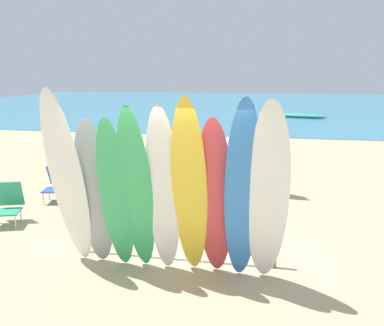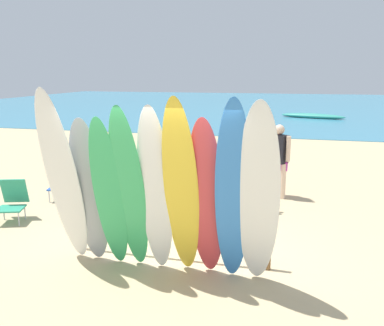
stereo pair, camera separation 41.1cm
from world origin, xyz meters
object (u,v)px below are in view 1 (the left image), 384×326
surfboard_yellow_5 (190,191)px  surfboard_white_8 (268,197)px  surfboard_rack (173,226)px  surfboard_white_0 (67,181)px  surfboard_white_4 (163,193)px  distant_boat (295,115)px  surfboard_red_6 (215,200)px  beach_chair_blue (57,182)px  surfboard_grey_1 (94,194)px  beachgoer_strolling (244,169)px  beach_chair_striped (87,194)px  surfboard_green_2 (116,197)px  beach_chair_red (8,202)px  surfboard_blue_7 (242,195)px  beachgoer_midbeach (273,155)px  surfboard_green_3 (137,193)px  beachgoer_near_rack (173,165)px

surfboard_yellow_5 → surfboard_white_8: bearing=-3.7°
surfboard_rack → surfboard_white_0: bearing=-157.0°
surfboard_white_4 → distant_boat: 22.74m
surfboard_red_6 → beach_chair_blue: surfboard_red_6 is taller
surfboard_white_4 → surfboard_white_0: bearing=176.9°
surfboard_grey_1 → beachgoer_strolling: 3.66m
surfboard_white_4 → beach_chair_striped: bearing=129.9°
surfboard_green_2 → beachgoer_strolling: surfboard_green_2 is taller
surfboard_grey_1 → surfboard_white_8: (2.53, -0.17, 0.16)m
beachgoer_strolling → beach_chair_red: 4.80m
surfboard_blue_7 → beachgoer_midbeach: size_ratio=1.58×
surfboard_rack → beachgoer_strolling: bearing=70.3°
surfboard_green_2 → surfboard_green_3: size_ratio=0.94×
surfboard_rack → surfboard_yellow_5: (0.39, -0.60, 0.77)m
surfboard_rack → beach_chair_red: (-3.56, 0.93, -0.13)m
beachgoer_strolling → beach_chair_blue: 4.34m
surfboard_white_0 → surfboard_green_2: 0.77m
surfboard_green_2 → distant_boat: bearing=77.8°
surfboard_white_0 → surfboard_blue_7: (2.55, -0.06, -0.05)m
surfboard_green_2 → beachgoer_strolling: (1.61, 3.20, -0.26)m
beachgoer_midbeach → beachgoer_strolling: bearing=-78.8°
surfboard_rack → surfboard_green_2: (-0.69, -0.62, 0.63)m
beachgoer_near_rack → beach_chair_red: beachgoer_near_rack is taller
surfboard_yellow_5 → beach_chair_blue: surfboard_yellow_5 is taller
surfboard_white_4 → surfboard_grey_1: bearing=170.7°
surfboard_yellow_5 → beach_chair_striped: surfboard_yellow_5 is taller
surfboard_grey_1 → surfboard_yellow_5: size_ratio=0.86×
surfboard_blue_7 → beach_chair_red: surfboard_blue_7 is taller
surfboard_white_8 → beachgoer_midbeach: (0.08, 4.49, -0.32)m
surfboard_green_2 → surfboard_red_6: size_ratio=1.00×
surfboard_yellow_5 → surfboard_red_6: (0.34, 0.08, -0.13)m
surfboard_green_2 → beachgoer_strolling: size_ratio=1.52×
surfboard_white_0 → beachgoer_strolling: size_ratio=1.76×
beach_chair_red → surfboard_red_6: bearing=-36.9°
surfboard_grey_1 → surfboard_green_3: surfboard_green_3 is taller
surfboard_red_6 → beachgoer_midbeach: 4.45m
surfboard_rack → surfboard_white_0: size_ratio=1.16×
distant_boat → beach_chair_striped: bearing=-104.8°
surfboard_green_2 → beach_chair_red: surfboard_green_2 is taller
surfboard_rack → distant_boat: size_ratio=0.79×
surfboard_rack → surfboard_red_6: bearing=-35.9°
surfboard_blue_7 → beachgoer_midbeach: surfboard_blue_7 is taller
surfboard_grey_1 → surfboard_green_3: size_ratio=0.90×
surfboard_yellow_5 → distant_boat: surfboard_yellow_5 is taller
surfboard_green_3 → surfboard_blue_7: surfboard_blue_7 is taller
surfboard_grey_1 → surfboard_blue_7: bearing=-10.5°
surfboard_red_6 → distant_boat: 22.60m
surfboard_white_4 → beachgoer_strolling: size_ratio=1.61×
surfboard_green_2 → surfboard_white_4: (0.69, 0.04, 0.08)m
beachgoer_strolling → beach_chair_striped: size_ratio=1.96×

